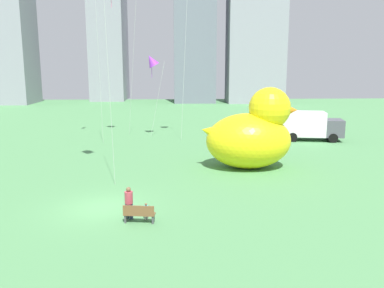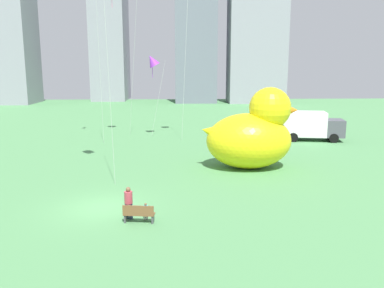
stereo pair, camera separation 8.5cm
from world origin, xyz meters
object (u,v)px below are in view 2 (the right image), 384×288
(giant_inflatable_duck, at_px, (252,134))
(kite_purple, at_px, (152,61))
(person_child, at_px, (146,211))
(box_truck, at_px, (309,126))
(park_bench, at_px, (139,214))
(person_adult, at_px, (129,201))

(giant_inflatable_duck, relative_size, kite_purple, 0.82)
(person_child, relative_size, box_truck, 0.13)
(park_bench, relative_size, giant_inflatable_duck, 0.22)
(giant_inflatable_duck, distance_m, kite_purple, 15.74)
(park_bench, height_order, box_truck, box_truck)
(person_adult, distance_m, person_child, 0.95)
(park_bench, height_order, giant_inflatable_duck, giant_inflatable_duck)
(park_bench, xyz_separation_m, giant_inflatable_duck, (7.31, 10.33, 2.03))
(person_child, height_order, box_truck, box_truck)
(giant_inflatable_duck, height_order, kite_purple, kite_purple)
(park_bench, distance_m, box_truck, 25.97)
(person_adult, height_order, giant_inflatable_duck, giant_inflatable_duck)
(kite_purple, bearing_deg, park_bench, -88.80)
(box_truck, relative_size, kite_purple, 0.75)
(person_adult, xyz_separation_m, giant_inflatable_duck, (7.84, 9.77, 1.60))
(person_child, xyz_separation_m, giant_inflatable_duck, (7.00, 9.92, 2.03))
(person_adult, height_order, box_truck, box_truck)
(park_bench, height_order, person_adult, person_adult)
(person_child, distance_m, kite_purple, 23.70)
(person_adult, bearing_deg, giant_inflatable_duck, 51.26)
(person_adult, height_order, kite_purple, kite_purple)
(park_bench, height_order, person_child, park_bench)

